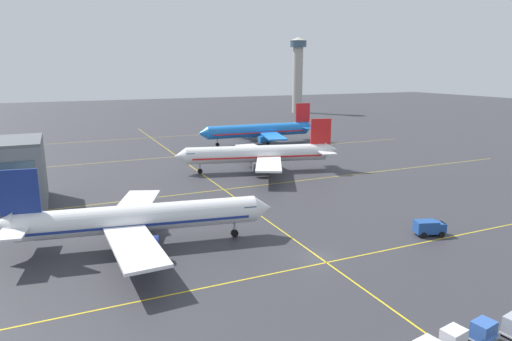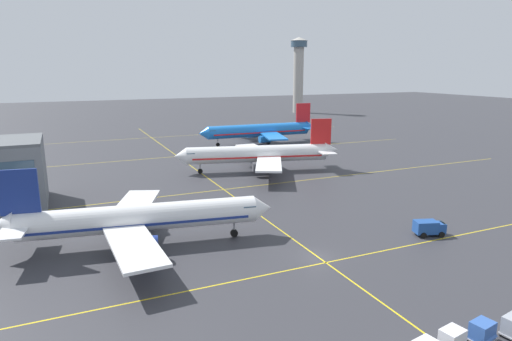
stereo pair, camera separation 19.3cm
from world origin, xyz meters
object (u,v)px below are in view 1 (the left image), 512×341
object	(u,v)px
airliner_front_gate	(138,218)
control_tower	(298,69)
baggage_cart_row_fourth	(454,339)
baggage_cart_row_fifth	(484,331)
airliner_second_row	(259,154)
service_truck_red_van	(430,227)
airliner_third_row	(260,130)

from	to	relation	value
airliner_front_gate	control_tower	size ratio (longest dim) A/B	0.92
baggage_cart_row_fourth	baggage_cart_row_fifth	world-z (taller)	same
airliner_second_row	baggage_cart_row_fourth	distance (m)	66.70
baggage_cart_row_fifth	control_tower	bearing A→B (deg)	65.17
airliner_second_row	service_truck_red_van	size ratio (longest dim) A/B	8.24
baggage_cart_row_fifth	airliner_second_row	bearing A→B (deg)	82.04
baggage_cart_row_fourth	airliner_front_gate	bearing A→B (deg)	121.01
airliner_second_row	airliner_third_row	size ratio (longest dim) A/B	0.96
airliner_second_row	service_truck_red_van	world-z (taller)	airliner_second_row
airliner_second_row	airliner_third_row	xyz separation A→B (m)	(15.85, 34.18, 0.13)
airliner_second_row	control_tower	xyz separation A→B (m)	(75.18, 116.64, 18.29)
airliner_third_row	service_truck_red_van	xyz separation A→B (m)	(-10.57, -79.49, -2.91)
airliner_third_row	service_truck_red_van	distance (m)	80.24
airliner_front_gate	baggage_cart_row_fourth	distance (m)	38.33
service_truck_red_van	baggage_cart_row_fifth	world-z (taller)	service_truck_red_van
baggage_cart_row_fourth	baggage_cart_row_fifth	bearing A→B (deg)	-3.74
airliner_front_gate	airliner_third_row	world-z (taller)	airliner_third_row
airliner_third_row	airliner_second_row	bearing A→B (deg)	-114.88
airliner_front_gate	control_tower	bearing A→B (deg)	54.32
airliner_second_row	baggage_cart_row_fourth	bearing A→B (deg)	-100.71
baggage_cart_row_fourth	service_truck_red_van	bearing A→B (deg)	48.79
airliner_third_row	control_tower	bearing A→B (deg)	54.27
baggage_cart_row_fourth	control_tower	distance (m)	203.18
airliner_third_row	baggage_cart_row_fifth	xyz separation A→B (m)	(-25.03, -99.87, -3.08)
airliner_third_row	service_truck_red_van	size ratio (longest dim) A/B	8.60
baggage_cart_row_fourth	control_tower	bearing A→B (deg)	64.32
airliner_second_row	service_truck_red_van	xyz separation A→B (m)	(5.28, -45.30, -2.78)
control_tower	baggage_cart_row_fourth	bearing A→B (deg)	-115.68
airliner_second_row	airliner_third_row	bearing A→B (deg)	65.12
baggage_cart_row_fifth	airliner_third_row	bearing A→B (deg)	75.93
airliner_second_row	baggage_cart_row_fifth	xyz separation A→B (m)	(-9.18, -65.68, -2.95)
baggage_cart_row_fourth	baggage_cart_row_fifth	size ratio (longest dim) A/B	1.00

